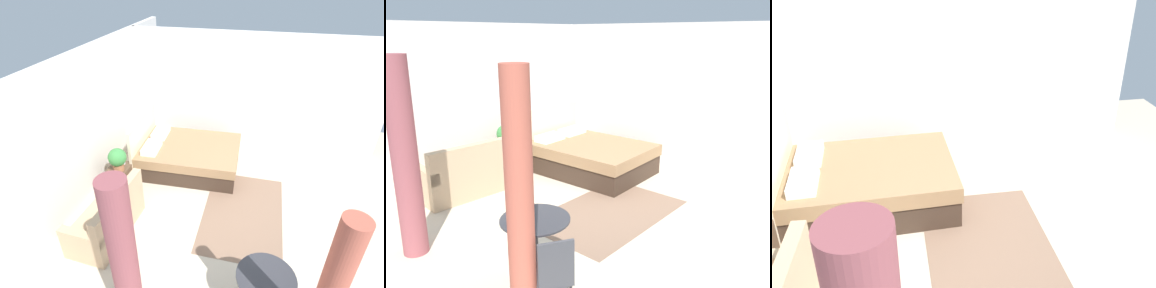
{
  "view_description": "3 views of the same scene",
  "coord_description": "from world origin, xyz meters",
  "views": [
    {
      "loc": [
        -4.26,
        -0.21,
        4.01
      ],
      "look_at": [
        0.64,
        0.99,
        1.0
      ],
      "focal_mm": 28.22,
      "sensor_mm": 36.0,
      "label": 1
    },
    {
      "loc": [
        -4.27,
        -3.31,
        2.6
      ],
      "look_at": [
        0.01,
        0.43,
        0.97
      ],
      "focal_mm": 36.47,
      "sensor_mm": 36.0,
      "label": 2
    },
    {
      "loc": [
        -3.65,
        0.8,
        3.34
      ],
      "look_at": [
        0.6,
        0.07,
        1.11
      ],
      "focal_mm": 40.13,
      "sensor_mm": 36.0,
      "label": 3
    }
  ],
  "objects": [
    {
      "name": "balcony_table",
      "position": [
        -1.79,
        -0.54,
        0.51
      ],
      "size": [
        0.74,
        0.74,
        0.73
      ],
      "color": "#2D2D33",
      "rests_on": "ground"
    },
    {
      "name": "area_rug",
      "position": [
        0.04,
        -0.14,
        0.0
      ],
      "size": [
        2.27,
        1.44,
        0.01
      ],
      "primitive_type": "cube",
      "color": "#7F604C",
      "rests_on": "ground"
    },
    {
      "name": "curtain_left",
      "position": [
        -2.38,
        -1.03,
        1.19
      ],
      "size": [
        0.23,
        0.23,
        2.38
      ],
      "color": "#C15B47",
      "rests_on": "ground"
    },
    {
      "name": "nightstand",
      "position": [
        0.28,
        2.42,
        0.23
      ],
      "size": [
        0.47,
        0.41,
        0.47
      ],
      "color": "brown",
      "rests_on": "ground"
    },
    {
      "name": "curtain_right",
      "position": [
        -2.38,
        0.99,
        1.19
      ],
      "size": [
        0.3,
        0.3,
        2.38
      ],
      "color": "#994C51",
      "rests_on": "ground"
    },
    {
      "name": "couch",
      "position": [
        -0.96,
        2.05,
        0.31
      ],
      "size": [
        1.48,
        0.82,
        0.91
      ],
      "color": "tan",
      "rests_on": "ground"
    },
    {
      "name": "ground_plane",
      "position": [
        0.0,
        0.0,
        -0.01
      ],
      "size": [
        8.27,
        8.86,
        0.02
      ],
      "primitive_type": "cube",
      "color": "beige"
    },
    {
      "name": "potted_plant",
      "position": [
        0.18,
        2.38,
        0.74
      ],
      "size": [
        0.36,
        0.36,
        0.48
      ],
      "color": "#935B3D",
      "rests_on": "nightstand"
    },
    {
      "name": "wall_right",
      "position": [
        2.63,
        0.0,
        1.39
      ],
      "size": [
        0.12,
        5.86,
        2.78
      ],
      "primitive_type": "cube",
      "color": "silver",
      "rests_on": "ground"
    },
    {
      "name": "bed",
      "position": [
        1.26,
        1.26,
        0.31
      ],
      "size": [
        1.67,
        2.24,
        1.17
      ],
      "color": "#38281E",
      "rests_on": "ground"
    },
    {
      "name": "vase",
      "position": [
        0.4,
        2.39,
        0.58
      ],
      "size": [
        0.09,
        0.09,
        0.24
      ],
      "color": "silver",
      "rests_on": "nightstand"
    },
    {
      "name": "cafe_chair_near_window",
      "position": [
        -2.17,
        -1.19,
        0.55
      ],
      "size": [
        0.55,
        0.55,
        0.92
      ],
      "color": "#3F3F44",
      "rests_on": "ground"
    },
    {
      "name": "wall_back",
      "position": [
        0.0,
        2.93,
        1.39
      ],
      "size": [
        8.27,
        0.12,
        2.78
      ],
      "primitive_type": "cube",
      "color": "silver",
      "rests_on": "ground"
    }
  ]
}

